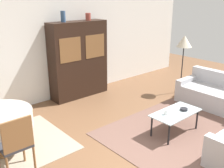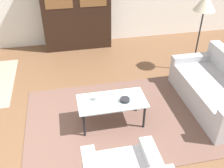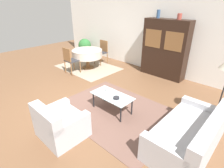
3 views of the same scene
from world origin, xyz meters
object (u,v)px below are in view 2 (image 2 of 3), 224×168
at_px(coffee_table, 112,103).
at_px(floor_lamp, 205,6).
at_px(couch, 218,91).
at_px(display_cabinet, 76,7).
at_px(cup, 96,97).
at_px(bowl, 125,100).

xyz_separation_m(coffee_table, floor_lamp, (2.01, 1.28, 0.97)).
distance_m(couch, floor_lamp, 1.61).
xyz_separation_m(display_cabinet, cup, (0.01, -2.88, -0.49)).
bearing_deg(couch, display_cabinet, 36.67).
bearing_deg(display_cabinet, cup, -89.76).
height_order(couch, bowl, couch).
bearing_deg(cup, coffee_table, -15.46).
bearing_deg(coffee_table, couch, 3.09).
bearing_deg(couch, cup, 91.02).
bearing_deg(display_cabinet, couch, -53.33).
xyz_separation_m(coffee_table, bowl, (0.19, -0.05, 0.07)).
relative_size(couch, bowl, 12.07).
relative_size(coffee_table, cup, 10.56).
relative_size(floor_lamp, cup, 16.14).
xyz_separation_m(couch, coffee_table, (-1.87, -0.10, 0.11)).
distance_m(coffee_table, bowl, 0.21).
height_order(floor_lamp, bowl, floor_lamp).
height_order(couch, floor_lamp, floor_lamp).
relative_size(display_cabinet, floor_lamp, 1.24).
bearing_deg(floor_lamp, coffee_table, -147.63).
relative_size(couch, floor_lamp, 1.13).
xyz_separation_m(couch, cup, (-2.10, -0.04, 0.21)).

